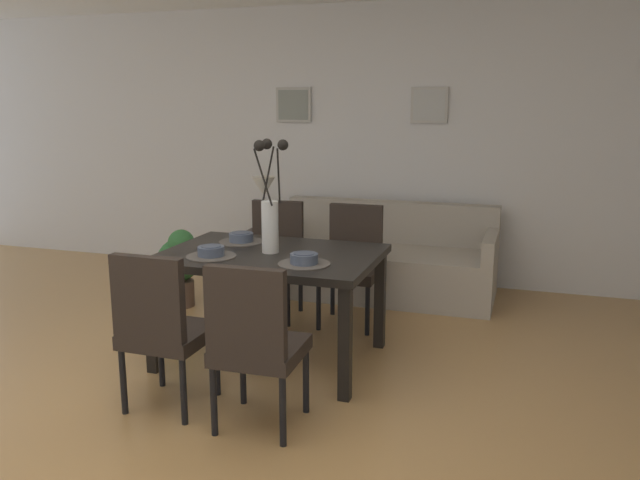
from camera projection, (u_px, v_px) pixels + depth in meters
ground_plane at (183, 421)px, 3.54m from camera, size 9.00×9.00×0.00m
back_wall_panel at (348, 144)px, 6.28m from camera, size 9.00×0.10×2.60m
dining_table at (271, 265)px, 4.26m from camera, size 1.40×1.00×0.74m
dining_chair_near_left at (161, 324)px, 3.56m from camera, size 0.44×0.44×0.92m
dining_chair_near_right at (274, 253)px, 5.21m from camera, size 0.47×0.47×0.92m
dining_chair_far_left at (255, 339)px, 3.33m from camera, size 0.45×0.45×0.92m
dining_chair_far_right at (352, 259)px, 5.03m from camera, size 0.45×0.45×0.92m
centerpiece_vase at (270, 210)px, 4.18m from camera, size 0.21×0.23×0.73m
placemat_near_left at (211, 256)px, 4.13m from camera, size 0.32×0.32×0.01m
bowl_near_left at (211, 250)px, 4.12m from camera, size 0.17×0.17×0.07m
placemat_near_right at (241, 242)px, 4.54m from camera, size 0.32×0.32×0.01m
bowl_near_right at (241, 237)px, 4.54m from camera, size 0.17×0.17×0.07m
placemat_far_left at (304, 264)px, 3.93m from camera, size 0.32×0.32×0.01m
bowl_far_left at (304, 258)px, 3.92m from camera, size 0.17×0.17×0.07m
sofa at (383, 263)px, 5.83m from camera, size 1.97×0.84×0.80m
side_table at (265, 258)px, 6.09m from camera, size 0.36×0.36×0.52m
table_lamp at (264, 192)px, 5.96m from camera, size 0.22×0.22×0.51m
framed_picture_left at (294, 105)px, 6.30m from camera, size 0.36×0.03×0.33m
framed_picture_center at (429, 105)px, 5.89m from camera, size 0.34×0.03×0.32m
potted_plant at (179, 264)px, 5.44m from camera, size 0.36×0.36×0.67m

